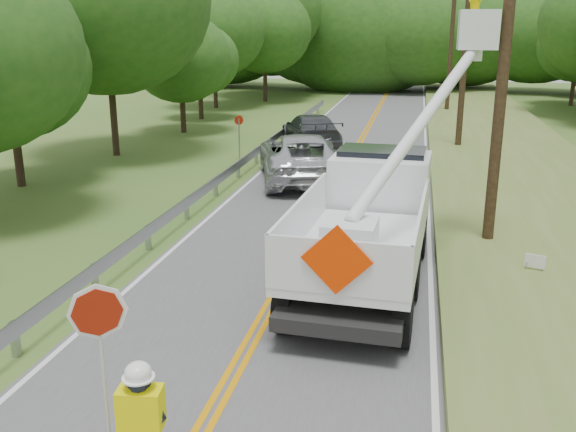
# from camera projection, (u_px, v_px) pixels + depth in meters

# --- Properties ---
(ground) EXTENTS (140.00, 140.00, 0.00)m
(ground) POSITION_uv_depth(u_px,v_px,m) (212.00, 412.00, 9.96)
(ground) COLOR #3A6322
(ground) RESTS_ON ground
(road) EXTENTS (7.20, 96.00, 0.03)m
(road) POSITION_uv_depth(u_px,v_px,m) (331.00, 194.00, 23.12)
(road) COLOR #4F4F52
(road) RESTS_ON ground
(guardrail) EXTENTS (0.18, 48.00, 0.77)m
(guardrail) POSITION_uv_depth(u_px,v_px,m) (232.00, 170.00, 24.58)
(guardrail) COLOR #909498
(guardrail) RESTS_ON ground
(utility_poles) EXTENTS (1.60, 43.30, 10.00)m
(utility_poles) POSITION_uv_depth(u_px,v_px,m) (478.00, 45.00, 23.51)
(utility_poles) COLOR black
(utility_poles) RESTS_ON ground
(tall_grass_verge) EXTENTS (7.00, 96.00, 0.30)m
(tall_grass_verge) POSITION_uv_depth(u_px,v_px,m) (536.00, 201.00, 21.72)
(tall_grass_verge) COLOR #55732E
(tall_grass_verge) RESTS_ON ground
(treeline_left) EXTENTS (10.70, 54.69, 11.84)m
(treeline_left) POSITION_uv_depth(u_px,v_px,m) (195.00, 24.00, 38.93)
(treeline_left) COLOR #332319
(treeline_left) RESTS_ON ground
(treeline_horizon) EXTENTS (57.25, 15.23, 12.91)m
(treeline_horizon) POSITION_uv_depth(u_px,v_px,m) (404.00, 33.00, 60.91)
(treeline_horizon) COLOR #204F17
(treeline_horizon) RESTS_ON ground
(flagger) EXTENTS (1.12, 0.50, 2.91)m
(flagger) POSITION_uv_depth(u_px,v_px,m) (141.00, 426.00, 7.87)
(flagger) COLOR #191E33
(flagger) RESTS_ON road
(bucket_truck) EXTENTS (4.42, 7.91, 7.46)m
(bucket_truck) POSITION_uv_depth(u_px,v_px,m) (379.00, 203.00, 15.65)
(bucket_truck) COLOR black
(bucket_truck) RESTS_ON road
(suv_silver) EXTENTS (4.81, 7.27, 1.86)m
(suv_silver) POSITION_uv_depth(u_px,v_px,m) (301.00, 157.00, 25.11)
(suv_silver) COLOR silver
(suv_silver) RESTS_ON road
(suv_darkgrey) EXTENTS (4.21, 6.32, 1.70)m
(suv_darkgrey) POSITION_uv_depth(u_px,v_px,m) (311.00, 131.00, 32.08)
(suv_darkgrey) COLOR #3D4145
(suv_darkgrey) RESTS_ON road
(stop_sign_permanent) EXTENTS (0.38, 0.28, 2.09)m
(stop_sign_permanent) POSITION_uv_depth(u_px,v_px,m) (239.00, 132.00, 28.72)
(stop_sign_permanent) COLOR #909498
(stop_sign_permanent) RESTS_ON ground
(yard_sign) EXTENTS (0.45, 0.19, 0.68)m
(yard_sign) POSITION_uv_depth(u_px,v_px,m) (535.00, 262.00, 15.01)
(yard_sign) COLOR white
(yard_sign) RESTS_ON ground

